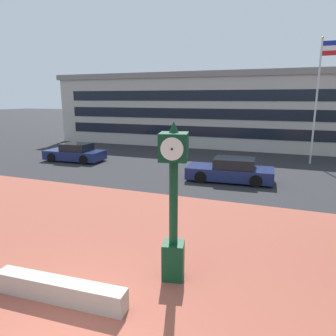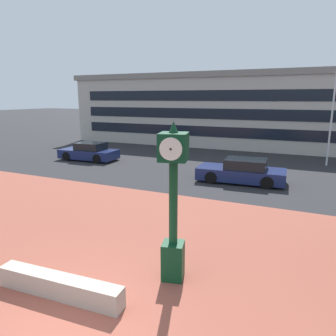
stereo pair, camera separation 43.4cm
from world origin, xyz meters
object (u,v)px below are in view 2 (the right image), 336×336
car_street_near (89,152)px  civic_building (240,108)px  street_clock (173,202)px  car_street_mid (242,172)px

car_street_near → civic_building: civic_building is taller
street_clock → civic_building: size_ratio=0.12×
street_clock → car_street_mid: street_clock is taller
street_clock → civic_building: (-3.94, 26.77, 1.34)m
car_street_mid → car_street_near: bearing=78.7°
car_street_mid → civic_building: (-3.68, 16.85, 2.77)m
street_clock → civic_building: civic_building is taller
car_street_near → street_clock: bearing=-137.3°
car_street_near → civic_building: (7.69, 15.21, 2.77)m
car_street_near → civic_building: 17.27m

